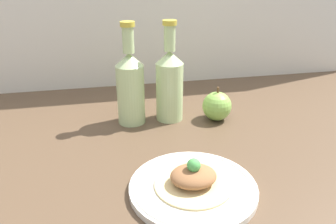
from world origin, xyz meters
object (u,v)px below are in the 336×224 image
object	(u,v)px
cider_bottle_left	(130,86)
plate	(193,187)
apple	(217,106)
cider_bottle_right	(170,83)
plated_food	(193,178)

from	to	relation	value
cider_bottle_left	plate	bearing A→B (deg)	-76.17
cider_bottle_left	apple	world-z (taller)	cider_bottle_left
cider_bottle_right	apple	distance (cm)	14.58
plate	cider_bottle_right	xyz separation A→B (cm)	(2.47, 32.79, 9.65)
plated_food	cider_bottle_left	distance (cm)	34.60
plate	apple	size ratio (longest dim) A/B	2.55
cider_bottle_left	cider_bottle_right	xyz separation A→B (cm)	(10.54, 0.00, 0.00)
cider_bottle_left	apple	bearing A→B (deg)	-8.21
plate	plated_food	size ratio (longest dim) A/B	1.65
plate	plated_food	distance (cm)	2.14
cider_bottle_left	cider_bottle_right	bearing A→B (deg)	0.00
plate	apple	world-z (taller)	apple
cider_bottle_left	apple	size ratio (longest dim) A/B	2.83
plated_food	apple	distance (cm)	33.11
plated_food	cider_bottle_left	size ratio (longest dim) A/B	0.55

